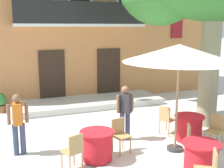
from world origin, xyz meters
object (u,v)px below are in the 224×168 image
(cafe_chair_middle_1, at_px, (215,129))
(cafe_chair_front_1, at_px, (193,140))
(cafe_table_near_tree, at_px, (97,145))
(pedestrian_mid_plaza, at_px, (125,110))
(pedestrian_near_entrance, at_px, (18,121))
(cafe_umbrella, at_px, (179,54))
(cafe_chair_middle_0, at_px, (166,118))
(cafe_chair_near_tree_0, at_px, (120,133))
(cafe_chair_near_tree_1, at_px, (74,150))
(ground_planter_left, at_px, (0,102))
(cafe_table_middle, at_px, (189,128))
(cafe_table_front, at_px, (201,158))

(cafe_chair_middle_1, height_order, cafe_chair_front_1, same)
(cafe_table_near_tree, bearing_deg, cafe_chair_middle_1, -6.88)
(pedestrian_mid_plaza, bearing_deg, pedestrian_near_entrance, 178.52)
(cafe_table_near_tree, relative_size, pedestrian_near_entrance, 0.53)
(cafe_umbrella, bearing_deg, cafe_table_near_tree, 175.47)
(cafe_chair_middle_0, bearing_deg, pedestrian_near_entrance, 178.05)
(cafe_chair_near_tree_0, bearing_deg, cafe_chair_middle_1, -13.99)
(cafe_chair_near_tree_1, distance_m, pedestrian_near_entrance, 1.82)
(ground_planter_left, bearing_deg, cafe_chair_near_tree_1, -74.76)
(cafe_chair_middle_0, height_order, cafe_chair_middle_1, same)
(cafe_table_near_tree, xyz_separation_m, ground_planter_left, (-2.21, 5.29, 0.03))
(cafe_umbrella, bearing_deg, cafe_chair_middle_1, -11.30)
(ground_planter_left, distance_m, pedestrian_mid_plaza, 5.50)
(cafe_table_middle, height_order, pedestrian_mid_plaza, pedestrian_mid_plaza)
(cafe_chair_middle_0, xyz_separation_m, cafe_chair_middle_1, (0.75, -1.31, 0.00))
(cafe_table_near_tree, bearing_deg, cafe_chair_near_tree_0, 18.95)
(cafe_chair_middle_0, relative_size, pedestrian_near_entrance, 0.56)
(cafe_chair_middle_1, distance_m, cafe_chair_front_1, 1.14)
(cafe_table_near_tree, relative_size, cafe_table_front, 1.00)
(cafe_table_near_tree, height_order, cafe_chair_front_1, cafe_chair_front_1)
(cafe_chair_near_tree_0, xyz_separation_m, cafe_chair_middle_1, (2.57, -0.64, 0.00))
(cafe_chair_near_tree_1, distance_m, ground_planter_left, 5.83)
(cafe_chair_near_tree_1, bearing_deg, pedestrian_near_entrance, 128.17)
(cafe_chair_middle_1, bearing_deg, cafe_table_front, -140.18)
(cafe_chair_near_tree_1, height_order, cafe_chair_middle_1, same)
(cafe_table_near_tree, height_order, cafe_chair_near_tree_1, cafe_chair_near_tree_1)
(cafe_table_near_tree, xyz_separation_m, cafe_table_middle, (2.90, 0.25, 0.00))
(cafe_table_near_tree, xyz_separation_m, pedestrian_mid_plaza, (1.18, 0.98, 0.52))
(cafe_table_middle, bearing_deg, cafe_chair_front_1, -121.99)
(cafe_table_middle, relative_size, ground_planter_left, 1.13)
(cafe_table_middle, distance_m, cafe_table_front, 2.01)
(cafe_chair_middle_0, bearing_deg, cafe_umbrella, -109.44)
(ground_planter_left, bearing_deg, cafe_umbrella, -51.35)
(cafe_chair_front_1, bearing_deg, cafe_table_front, -112.53)
(cafe_umbrella, bearing_deg, cafe_table_front, -99.14)
(cafe_chair_near_tree_0, bearing_deg, cafe_chair_front_1, -35.09)
(cafe_table_front, relative_size, ground_planter_left, 1.13)
(ground_planter_left, bearing_deg, cafe_table_near_tree, -67.35)
(cafe_umbrella, bearing_deg, cafe_chair_middle_0, 70.56)
(cafe_chair_front_1, height_order, cafe_umbrella, cafe_umbrella)
(cafe_chair_near_tree_1, bearing_deg, cafe_chair_near_tree_0, 22.69)
(cafe_chair_near_tree_1, distance_m, pedestrian_mid_plaza, 2.31)
(cafe_table_near_tree, relative_size, cafe_chair_near_tree_0, 0.95)
(ground_planter_left, height_order, pedestrian_near_entrance, pedestrian_near_entrance)
(cafe_table_near_tree, height_order, pedestrian_near_entrance, pedestrian_near_entrance)
(cafe_table_front, height_order, cafe_umbrella, cafe_umbrella)
(cafe_table_near_tree, relative_size, cafe_chair_front_1, 0.95)
(pedestrian_near_entrance, bearing_deg, cafe_chair_middle_1, -16.06)
(cafe_table_front, height_order, cafe_chair_front_1, cafe_chair_front_1)
(cafe_chair_near_tree_0, distance_m, cafe_chair_middle_1, 2.65)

